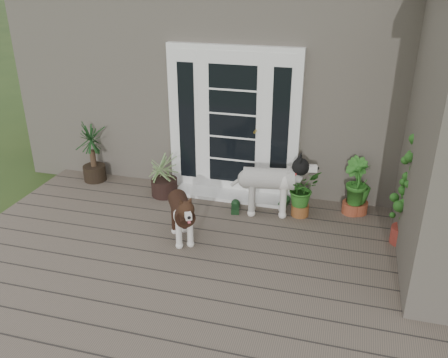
# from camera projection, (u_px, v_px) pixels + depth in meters

# --- Properties ---
(deck) EXTENTS (6.20, 4.60, 0.12)m
(deck) POSITION_uv_depth(u_px,v_px,m) (200.00, 282.00, 5.21)
(deck) COLOR #6B5B4C
(deck) RESTS_ON ground
(house_main) EXTENTS (7.40, 4.00, 3.10)m
(house_main) POSITION_uv_depth(u_px,v_px,m) (273.00, 70.00, 8.32)
(house_main) COLOR #665E54
(house_main) RESTS_ON ground
(door_unit) EXTENTS (1.90, 0.14, 2.15)m
(door_unit) POSITION_uv_depth(u_px,v_px,m) (233.00, 123.00, 6.71)
(door_unit) COLOR white
(door_unit) RESTS_ON deck
(door_step) EXTENTS (1.60, 0.40, 0.05)m
(door_step) POSITION_uv_depth(u_px,v_px,m) (229.00, 195.00, 6.98)
(door_step) COLOR white
(door_step) RESTS_ON deck
(brindle_dog) EXTENTS (0.67, 0.83, 0.64)m
(brindle_dog) POSITION_uv_depth(u_px,v_px,m) (182.00, 217.00, 5.77)
(brindle_dog) COLOR black
(brindle_dog) RESTS_ON deck
(white_dog) EXTENTS (0.97, 0.54, 0.77)m
(white_dog) POSITION_uv_depth(u_px,v_px,m) (268.00, 188.00, 6.35)
(white_dog) COLOR white
(white_dog) RESTS_ON deck
(spider_plant) EXTENTS (0.84, 0.84, 0.68)m
(spider_plant) POSITION_uv_depth(u_px,v_px,m) (164.00, 174.00, 6.89)
(spider_plant) COLOR #718E57
(spider_plant) RESTS_ON deck
(yucca) EXTENTS (0.85, 0.85, 0.96)m
(yucca) POSITION_uv_depth(u_px,v_px,m) (92.00, 152.00, 7.32)
(yucca) COLOR black
(yucca) RESTS_ON deck
(herb_a) EXTENTS (0.65, 0.65, 0.59)m
(herb_a) POSITION_uv_depth(u_px,v_px,m) (301.00, 196.00, 6.35)
(herb_a) COLOR #1B5117
(herb_a) RESTS_ON deck
(herb_b) EXTENTS (0.55, 0.55, 0.58)m
(herb_b) POSITION_uv_depth(u_px,v_px,m) (354.00, 194.00, 6.41)
(herb_b) COLOR #214F16
(herb_b) RESTS_ON deck
(herb_c) EXTENTS (0.52, 0.52, 0.58)m
(herb_c) POSITION_uv_depth(u_px,v_px,m) (358.00, 193.00, 6.43)
(herb_c) COLOR #2D641C
(herb_c) RESTS_ON deck
(sapling) EXTENTS (0.50, 0.50, 1.52)m
(sapling) POSITION_uv_depth(u_px,v_px,m) (411.00, 187.00, 5.51)
(sapling) COLOR #29611B
(sapling) RESTS_ON deck
(clog_left) EXTENTS (0.21, 0.34, 0.10)m
(clog_left) POSITION_uv_depth(u_px,v_px,m) (235.00, 207.00, 6.57)
(clog_left) COLOR black
(clog_left) RESTS_ON deck
(clog_right) EXTENTS (0.19, 0.31, 0.09)m
(clog_right) POSITION_uv_depth(u_px,v_px,m) (284.00, 202.00, 6.72)
(clog_right) COLOR #163919
(clog_right) RESTS_ON deck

